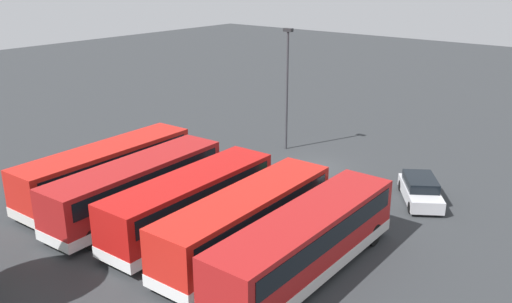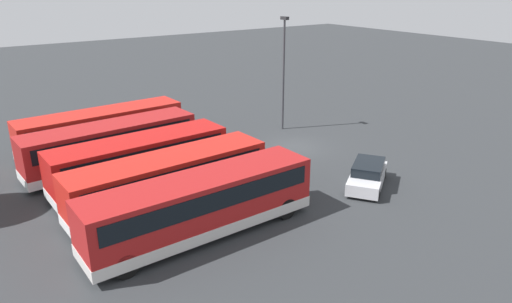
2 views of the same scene
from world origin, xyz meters
name	(u,v)px [view 1 (image 1 of 2)]	position (x,y,z in m)	size (l,w,h in m)	color
ground_plane	(315,168)	(0.00, 0.00, 0.00)	(140.00, 140.00, 0.00)	#2D3033
bus_single_deck_near_end	(307,241)	(-7.01, 11.40, 1.62)	(2.83, 11.40, 2.95)	#A51919
bus_single_deck_second	(247,220)	(-3.70, 11.46, 1.62)	(3.02, 10.83, 2.95)	red
bus_single_deck_third	(191,201)	(-0.13, 11.59, 1.62)	(2.96, 10.40, 2.95)	#B71411
bus_single_deck_fourth	(138,186)	(3.55, 12.03, 1.62)	(3.20, 11.00, 2.95)	#A51919
bus_single_deck_fifth	(107,169)	(6.99, 11.49, 1.62)	(3.08, 11.31, 2.95)	red
car_hatchback_silver	(420,190)	(-7.71, 0.80, 0.70)	(3.93, 4.61, 1.43)	silver
lamp_post_tall	(287,81)	(3.87, -2.03, 5.10)	(0.70, 0.30, 8.81)	#38383D
waste_bin_yellow	(337,191)	(-3.77, 3.45, 0.47)	(0.60, 0.60, 0.95)	#197F33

